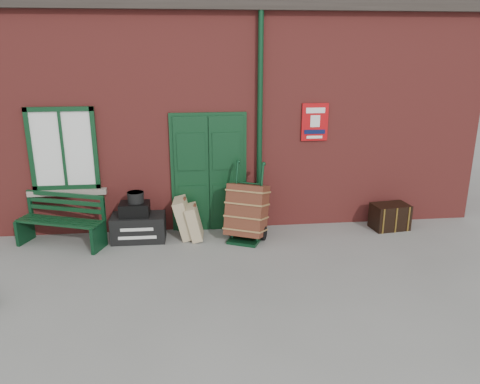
{
  "coord_description": "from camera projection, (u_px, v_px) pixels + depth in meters",
  "views": [
    {
      "loc": [
        -0.67,
        -7.05,
        3.39
      ],
      "look_at": [
        0.19,
        0.6,
        1.0
      ],
      "focal_mm": 35.0,
      "sensor_mm": 36.0,
      "label": 1
    }
  ],
  "objects": [
    {
      "name": "suitcase_back",
      "position": [
        184.0,
        218.0,
        8.61
      ],
      "size": [
        0.42,
        0.55,
        0.76
      ],
      "primitive_type": "cube",
      "rotation": [
        0.0,
        -0.25,
        -0.08
      ],
      "color": "tan",
      "rests_on": "ground"
    },
    {
      "name": "bench",
      "position": [
        62.0,
        219.0,
        8.27
      ],
      "size": [
        1.61,
        0.98,
        0.96
      ],
      "rotation": [
        0.0,
        0.0,
        -0.35
      ],
      "color": "#0E331A",
      "rests_on": "ground"
    },
    {
      "name": "station_building",
      "position": [
        217.0,
        105.0,
        10.44
      ],
      "size": [
        10.3,
        4.3,
        4.36
      ],
      "color": "maroon",
      "rests_on": "ground"
    },
    {
      "name": "strongbox",
      "position": [
        135.0,
        209.0,
        8.42
      ],
      "size": [
        0.53,
        0.39,
        0.24
      ],
      "primitive_type": "cube",
      "rotation": [
        0.0,
        0.0,
        -0.02
      ],
      "color": "black",
      "rests_on": "houdini_trunk"
    },
    {
      "name": "porter_trolley",
      "position": [
        247.0,
        211.0,
        8.49
      ],
      "size": [
        0.92,
        0.94,
        1.4
      ],
      "rotation": [
        0.0,
        0.0,
        -0.43
      ],
      "color": "#0C331B",
      "rests_on": "ground"
    },
    {
      "name": "dark_trunk",
      "position": [
        390.0,
        216.0,
        9.07
      ],
      "size": [
        0.73,
        0.53,
        0.49
      ],
      "primitive_type": "cube",
      "rotation": [
        0.0,
        0.0,
        0.13
      ],
      "color": "black",
      "rests_on": "ground"
    },
    {
      "name": "ground",
      "position": [
        233.0,
        260.0,
        7.77
      ],
      "size": [
        80.0,
        80.0,
        0.0
      ],
      "primitive_type": "plane",
      "color": "gray",
      "rests_on": "ground"
    },
    {
      "name": "hatbox",
      "position": [
        136.0,
        197.0,
        8.38
      ],
      "size": [
        0.29,
        0.29,
        0.19
      ],
      "primitive_type": "cylinder",
      "rotation": [
        0.0,
        0.0,
        -0.02
      ],
      "color": "black",
      "rests_on": "strongbox"
    },
    {
      "name": "houdini_trunk",
      "position": [
        139.0,
        228.0,
        8.53
      ],
      "size": [
        0.97,
        0.54,
        0.48
      ],
      "primitive_type": "cube",
      "rotation": [
        0.0,
        0.0,
        -0.02
      ],
      "color": "black",
      "rests_on": "ground"
    },
    {
      "name": "suitcase_front",
      "position": [
        194.0,
        222.0,
        8.55
      ],
      "size": [
        0.36,
        0.49,
        0.65
      ],
      "primitive_type": "cube",
      "rotation": [
        0.0,
        -0.22,
        -0.08
      ],
      "color": "tan",
      "rests_on": "ground"
    }
  ]
}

